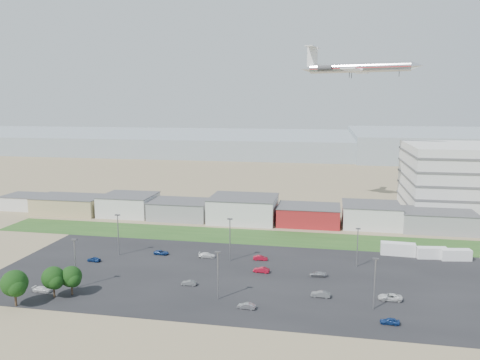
% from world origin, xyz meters
% --- Properties ---
extents(ground, '(700.00, 700.00, 0.00)m').
position_xyz_m(ground, '(0.00, 0.00, 0.00)').
color(ground, '#7F6C51').
rests_on(ground, ground).
extents(parking_lot, '(120.00, 50.00, 0.01)m').
position_xyz_m(parking_lot, '(5.00, 20.00, 0.01)').
color(parking_lot, black).
rests_on(parking_lot, ground).
extents(grass_strip, '(160.00, 16.00, 0.02)m').
position_xyz_m(grass_strip, '(0.00, 52.00, 0.01)').
color(grass_strip, '#244C1C').
rests_on(grass_strip, ground).
extents(hills_backdrop, '(700.00, 200.00, 9.00)m').
position_xyz_m(hills_backdrop, '(40.00, 315.00, 4.50)').
color(hills_backdrop, gray).
rests_on(hills_backdrop, ground).
extents(building_row, '(170.00, 20.00, 8.00)m').
position_xyz_m(building_row, '(-17.00, 71.00, 4.00)').
color(building_row, silver).
rests_on(building_row, ground).
extents(box_trailer_a, '(8.86, 3.24, 3.27)m').
position_xyz_m(box_trailer_a, '(40.49, 42.40, 1.63)').
color(box_trailer_a, silver).
rests_on(box_trailer_a, ground).
extents(box_trailer_b, '(7.88, 3.38, 2.86)m').
position_xyz_m(box_trailer_b, '(48.68, 41.32, 1.43)').
color(box_trailer_b, silver).
rests_on(box_trailer_b, ground).
extents(box_trailer_c, '(7.73, 3.48, 2.80)m').
position_xyz_m(box_trailer_c, '(54.40, 40.95, 1.40)').
color(box_trailer_c, silver).
rests_on(box_trailer_c, ground).
extents(tree_mid, '(5.51, 5.51, 8.27)m').
position_xyz_m(tree_mid, '(-37.90, -4.34, 4.13)').
color(tree_mid, black).
rests_on(tree_mid, ground).
extents(tree_right, '(4.95, 4.95, 7.43)m').
position_xyz_m(tree_right, '(-32.82, 0.82, 3.71)').
color(tree_right, black).
rests_on(tree_right, ground).
extents(tree_near, '(4.66, 4.66, 6.99)m').
position_xyz_m(tree_near, '(-29.93, 2.69, 3.50)').
color(tree_near, black).
rests_on(tree_near, ground).
extents(lightpole_front_l, '(1.27, 0.53, 10.83)m').
position_xyz_m(lightpole_front_l, '(-31.05, 6.50, 5.42)').
color(lightpole_front_l, slate).
rests_on(lightpole_front_l, ground).
extents(lightpole_front_m, '(1.18, 0.49, 10.04)m').
position_xyz_m(lightpole_front_m, '(0.48, 6.29, 5.02)').
color(lightpole_front_m, slate).
rests_on(lightpole_front_m, ground).
extents(lightpole_front_r, '(1.21, 0.50, 10.27)m').
position_xyz_m(lightpole_front_r, '(31.21, 7.28, 5.14)').
color(lightpole_front_r, slate).
rests_on(lightpole_front_r, ground).
extents(lightpole_back_l, '(1.28, 0.54, 10.92)m').
position_xyz_m(lightpole_back_l, '(-31.61, 28.71, 5.46)').
color(lightpole_back_l, slate).
rests_on(lightpole_back_l, ground).
extents(lightpole_back_m, '(1.29, 0.54, 10.98)m').
position_xyz_m(lightpole_back_m, '(-1.98, 29.80, 5.49)').
color(lightpole_back_m, slate).
rests_on(lightpole_back_m, ground).
extents(lightpole_back_r, '(1.13, 0.47, 9.64)m').
position_xyz_m(lightpole_back_r, '(29.36, 31.29, 4.82)').
color(lightpole_back_r, slate).
rests_on(lightpole_back_r, ground).
extents(airliner, '(49.12, 39.09, 12.79)m').
position_xyz_m(airliner, '(31.63, 94.26, 52.02)').
color(airliner, silver).
extents(parked_car_0, '(4.78, 2.26, 1.32)m').
position_xyz_m(parked_car_0, '(34.88, 12.22, 0.66)').
color(parked_car_0, silver).
rests_on(parked_car_0, ground).
extents(parked_car_1, '(4.02, 1.61, 1.30)m').
position_xyz_m(parked_car_1, '(21.04, 11.16, 0.65)').
color(parked_car_1, '#595B5E').
rests_on(parked_car_1, ground).
extents(parked_car_2, '(3.52, 1.54, 1.18)m').
position_xyz_m(parked_car_2, '(33.53, 1.32, 0.59)').
color(parked_car_2, navy).
rests_on(parked_car_2, ground).
extents(parked_car_4, '(3.34, 1.17, 1.10)m').
position_xyz_m(parked_car_4, '(-7.47, 12.19, 0.55)').
color(parked_car_4, '#595B5E').
rests_on(parked_car_4, ground).
extents(parked_car_5, '(3.57, 1.78, 1.17)m').
position_xyz_m(parked_car_5, '(-35.62, 22.72, 0.58)').
color(parked_car_5, navy).
rests_on(parked_car_5, ground).
extents(parked_car_6, '(4.52, 2.18, 1.27)m').
position_xyz_m(parked_car_6, '(-8.34, 31.07, 0.64)').
color(parked_car_6, silver).
rests_on(parked_car_6, ground).
extents(parked_car_7, '(3.95, 1.71, 1.27)m').
position_xyz_m(parked_car_7, '(7.01, 22.94, 0.63)').
color(parked_car_7, maroon).
rests_on(parked_car_7, ground).
extents(parked_car_9, '(4.03, 2.01, 1.10)m').
position_xyz_m(parked_car_9, '(-20.84, 31.19, 0.55)').
color(parked_car_9, navy).
rests_on(parked_car_9, ground).
extents(parked_car_10, '(3.99, 1.62, 1.16)m').
position_xyz_m(parked_car_10, '(-36.94, 2.84, 0.58)').
color(parked_car_10, silver).
rests_on(parked_car_10, ground).
extents(parked_car_11, '(3.70, 1.44, 1.20)m').
position_xyz_m(parked_car_11, '(5.55, 31.56, 0.60)').
color(parked_car_11, maroon).
rests_on(parked_car_11, ground).
extents(parked_car_12, '(3.93, 1.66, 1.13)m').
position_xyz_m(parked_car_12, '(20.12, 22.78, 0.56)').
color(parked_car_12, '#A5A5AA').
rests_on(parked_car_12, ground).
extents(parked_car_13, '(3.62, 1.50, 1.16)m').
position_xyz_m(parked_car_13, '(6.96, 2.83, 0.58)').
color(parked_car_13, '#A5A5AA').
rests_on(parked_car_13, ground).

